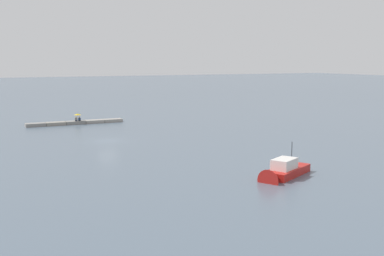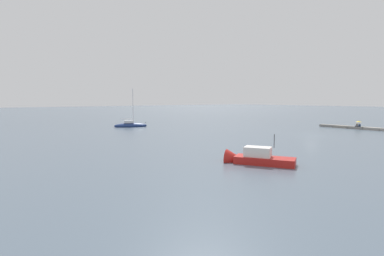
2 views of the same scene
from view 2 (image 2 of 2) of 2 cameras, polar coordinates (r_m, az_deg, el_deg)
The scene contains 7 objects.
ground_plane at distance 58.29m, azimuth 21.83°, elevation -1.30°, with size 500.00×500.00×0.00m, color slate.
seawall_pier at distance 75.37m, azimuth 28.83°, elevation 0.07°, with size 16.18×1.70×0.54m.
person_seated_blue_left at distance 74.88m, azimuth 29.27°, elevation 0.42°, with size 0.49×0.66×0.73m.
person_seated_grey_right at distance 75.10m, azimuth 28.87°, elevation 0.45°, with size 0.49×0.66×0.73m.
umbrella_open_yellow at distance 75.08m, azimuth 29.16°, elevation 1.09°, with size 1.23×1.23×1.27m.
sailboat_navy_mid at distance 72.12m, azimuth -11.62°, elevation 0.50°, with size 5.09×7.88×9.36m.
motorboat_red_far at distance 31.18m, azimuth 11.59°, elevation -5.87°, with size 7.11×5.09×3.88m.
Camera 2 is at (-27.85, 50.79, 6.49)m, focal length 28.00 mm.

